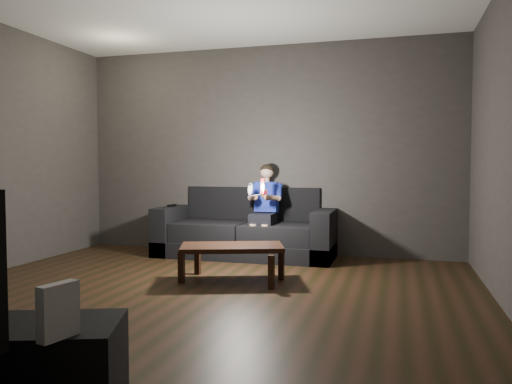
% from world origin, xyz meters
% --- Properties ---
extents(floor, '(5.00, 5.00, 0.00)m').
position_xyz_m(floor, '(0.00, 0.00, 0.00)').
color(floor, black).
rests_on(floor, ground).
extents(back_wall, '(5.00, 0.04, 2.70)m').
position_xyz_m(back_wall, '(0.00, 2.50, 1.35)').
color(back_wall, '#373430').
rests_on(back_wall, ground).
extents(sofa, '(2.23, 0.96, 0.86)m').
position_xyz_m(sofa, '(-0.16, 2.23, 0.28)').
color(sofa, black).
rests_on(sofa, floor).
extents(child, '(0.42, 0.52, 1.04)m').
position_xyz_m(child, '(0.09, 2.16, 0.71)').
color(child, black).
rests_on(child, sofa).
extents(wii_remote_red, '(0.05, 0.07, 0.19)m').
position_xyz_m(wii_remote_red, '(0.17, 1.76, 0.90)').
color(wii_remote_red, red).
rests_on(wii_remote_red, child).
extents(nunchuk_white, '(0.06, 0.10, 0.16)m').
position_xyz_m(nunchuk_white, '(0.02, 1.76, 0.87)').
color(nunchuk_white, silver).
rests_on(nunchuk_white, child).
extents(wii_remote_black, '(0.06, 0.16, 0.03)m').
position_xyz_m(wii_remote_black, '(-1.17, 2.14, 0.62)').
color(wii_remote_black, black).
rests_on(wii_remote_black, sofa).
extents(coffee_table, '(1.10, 0.80, 0.36)m').
position_xyz_m(coffee_table, '(0.11, 0.81, 0.31)').
color(coffee_table, black).
rests_on(coffee_table, floor).
extents(wii_console, '(0.09, 0.17, 0.21)m').
position_xyz_m(wii_console, '(0.48, -2.27, 0.60)').
color(wii_console, silver).
rests_on(wii_console, media_console).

